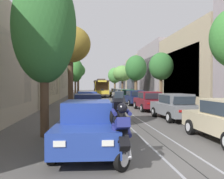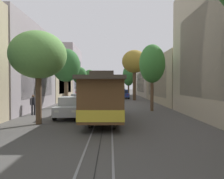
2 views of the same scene
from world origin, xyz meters
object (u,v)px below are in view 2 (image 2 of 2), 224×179
Objects in this scene: parked_car_blue_mid_left at (123,94)px; street_tree_kerb_right_mid at (66,66)px; street_tree_kerb_left_second at (134,62)px; cable_car_trolley at (104,97)px; pedestrian_on_left_pavement at (77,95)px; street_tree_kerb_left_near at (129,75)px; street_tree_kerb_right_fourth at (38,55)px; street_tree_kerb_right_near at (90,77)px; parked_car_silver_far_right at (70,107)px; parked_car_blue_near_left at (120,92)px; parked_car_navy_fourth_right at (91,96)px; parked_car_grey_second_right at (95,93)px; street_tree_kerb_left_mid at (152,64)px; parked_car_green_fifth_right at (87,98)px; motorcycle_with_rider at (116,91)px; parked_car_maroon_mid_right at (94,94)px; street_tree_kerb_right_second at (80,76)px; parked_car_beige_near_right at (97,92)px; parked_car_navy_second_left at (121,93)px; pedestrian_on_right_pavement at (33,104)px; parked_car_grey_sixth_right at (80,102)px.

parked_car_blue_mid_left is 0.68× the size of street_tree_kerb_right_mid.
parked_car_blue_mid_left is 0.56× the size of street_tree_kerb_left_second.
cable_car_trolley reaches higher than pedestrian_on_left_pavement.
street_tree_kerb_left_near is 1.16× the size of street_tree_kerb_right_fourth.
street_tree_kerb_right_near is (8.54, 0.26, -0.30)m from street_tree_kerb_left_near.
parked_car_silver_far_right is 3.37m from cable_car_trolley.
parked_car_blue_near_left is 0.78× the size of street_tree_kerb_right_near.
street_tree_kerb_right_fourth is at bearing 85.13° from parked_car_navy_fourth_right.
parked_car_grey_second_right reaches higher than pedestrian_on_left_pavement.
street_tree_kerb_left_mid is 4.01× the size of pedestrian_on_left_pavement.
parked_car_silver_far_right is at bearing 89.79° from parked_car_green_fifth_right.
street_tree_kerb_left_mid is at bearing -125.69° from cable_car_trolley.
parked_car_silver_far_right is at bearing 97.16° from pedestrian_on_left_pavement.
street_tree_kerb_right_fourth is at bearing 81.06° from motorcycle_with_rider.
street_tree_kerb_right_near is (8.35, -13.15, -1.88)m from street_tree_kerb_left_second.
parked_car_maroon_mid_right is 19.50m from street_tree_kerb_left_mid.
pedestrian_on_left_pavement is (0.18, 1.79, -3.05)m from street_tree_kerb_right_second.
street_tree_kerb_left_mid is (-1.75, 17.90, 3.66)m from parked_car_blue_mid_left.
street_tree_kerb_left_mid is 28.36m from street_tree_kerb_right_near.
parked_car_navy_fourth_right is 1.01× the size of parked_car_silver_far_right.
street_tree_kerb_right_mid is at bearing 49.68° from street_tree_kerb_left_second.
parked_car_grey_second_right is at bearing 88.68° from parked_car_beige_near_right.
parked_car_silver_far_right is 0.48× the size of cable_car_trolley.
street_tree_kerb_left_second is (-1.58, 9.20, 5.24)m from parked_car_navy_second_left.
pedestrian_on_right_pavement is (3.31, 31.66, 0.15)m from parked_car_beige_near_right.
cable_car_trolley is 4.72× the size of motorcycle_with_rider.
cable_car_trolley is 37.34m from motorcycle_with_rider.
street_tree_kerb_left_near is (-7.03, -26.17, 3.66)m from parked_car_grey_sixth_right.
parked_car_navy_fourth_right is 15.20m from street_tree_kerb_right_near.
street_tree_kerb_left_mid is (-1.75, 23.09, 3.66)m from parked_car_navy_second_left.
parked_car_grey_second_right is 12.74m from street_tree_kerb_left_second.
street_tree_kerb_right_mid reaches higher than pedestrian_on_right_pavement.
street_tree_kerb_right_mid is (1.76, 19.57, 3.79)m from parked_car_grey_second_right.
parked_car_blue_near_left is at bearing -106.80° from parked_car_navy_fourth_right.
parked_car_grey_second_right is 0.70× the size of street_tree_kerb_left_mid.
parked_car_blue_near_left is 27.08m from street_tree_kerb_right_mid.
street_tree_kerb_right_second is (2.02, -7.62, 3.13)m from parked_car_green_fifth_right.
parked_car_navy_second_left is at bearing -126.41° from pedestrian_on_left_pavement.
street_tree_kerb_right_second is at bearing -6.18° from street_tree_kerb_left_second.
parked_car_navy_fourth_right is at bearing 90.51° from parked_car_maroon_mid_right.
parked_car_grey_second_right and parked_car_navy_fourth_right have the same top height.
street_tree_kerb_right_mid is (8.90, 23.68, 0.13)m from street_tree_kerb_left_near.
parked_car_navy_fourth_right is 0.65× the size of street_tree_kerb_left_near.
street_tree_kerb_right_mid is 10.46m from street_tree_kerb_right_fourth.
street_tree_kerb_right_mid reaches higher than street_tree_kerb_left_mid.
motorcycle_with_rider is at bearing -153.02° from parked_car_beige_near_right.
pedestrian_on_right_pavement is (10.14, 16.64, -5.09)m from street_tree_kerb_left_second.
parked_car_grey_sixth_right is at bearing 93.33° from street_tree_kerb_right_near.
parked_car_blue_near_left is 18.01m from pedestrian_on_left_pavement.
parked_car_green_fifth_right is at bearing 44.50° from street_tree_kerb_left_second.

